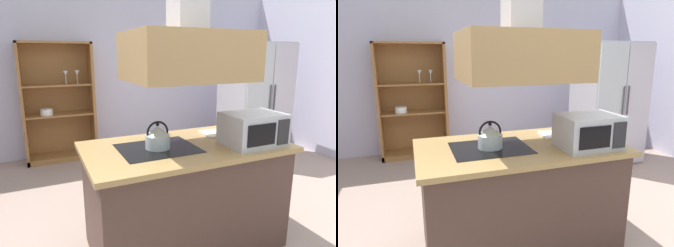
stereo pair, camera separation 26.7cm
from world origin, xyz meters
TOP-DOWN VIEW (x-y plane):
  - ground_plane at (0.00, 0.00)m, footprint 7.80×7.80m
  - wall_back at (0.00, 3.00)m, footprint 6.00×0.12m
  - kitchen_island at (-0.20, 0.07)m, footprint 1.64×0.89m
  - range_hood at (-0.20, 0.07)m, footprint 0.90×0.70m
  - refrigerator at (1.85, 1.67)m, footprint 0.90×0.77m
  - dish_cabinet at (-0.97, 2.78)m, footprint 1.03×0.40m
  - kettle at (-0.45, 0.07)m, footprint 0.19×0.19m
  - cutting_board at (0.25, 0.23)m, footprint 0.37×0.28m
  - microwave at (0.29, -0.15)m, footprint 0.46×0.35m

SIDE VIEW (x-z plane):
  - ground_plane at x=0.00m, z-range 0.00..0.00m
  - kitchen_island at x=-0.20m, z-range 0.00..0.90m
  - dish_cabinet at x=-0.97m, z-range -0.10..1.69m
  - refrigerator at x=1.85m, z-range 0.00..1.79m
  - cutting_board at x=0.25m, z-range 0.90..0.92m
  - kettle at x=-0.45m, z-range 0.88..1.10m
  - microwave at x=0.29m, z-range 0.90..1.16m
  - wall_back at x=0.00m, z-range 0.00..2.70m
  - range_hood at x=-0.20m, z-range 1.08..2.36m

